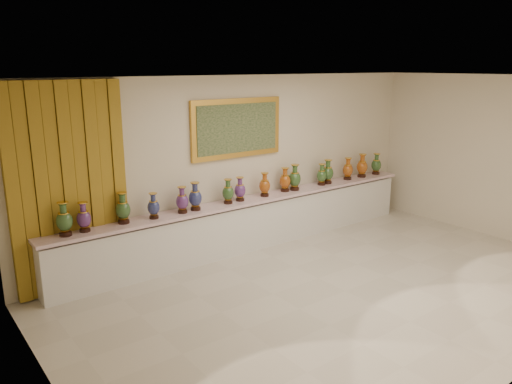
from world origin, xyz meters
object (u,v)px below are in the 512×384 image
vase_1 (84,218)px  vase_2 (123,209)px  counter (251,224)px  vase_0 (64,221)px

vase_1 → vase_2: vase_2 is taller
counter → vase_1: bearing=-179.6°
vase_0 → vase_2: (0.86, 0.05, -0.00)m
counter → vase_1: vase_1 is taller
vase_1 → vase_0: bearing=-176.6°
vase_2 → vase_0: bearing=-176.9°
counter → vase_1: (-2.92, -0.02, 0.65)m
counter → vase_0: bearing=-179.3°
counter → vase_0: 3.26m
vase_0 → vase_1: bearing=3.4°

